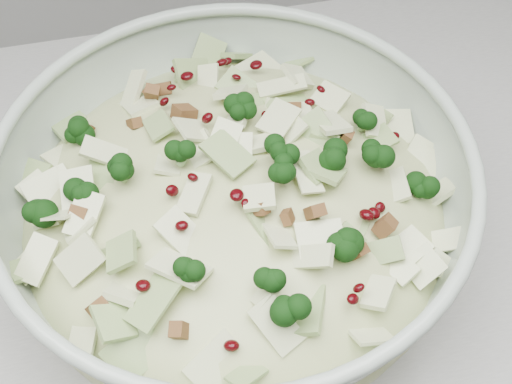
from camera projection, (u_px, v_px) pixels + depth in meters
counter at (411, 328)px, 1.14m from camera, size 3.60×0.60×0.90m
mixing_bowl at (235, 215)px, 0.62m from camera, size 0.49×0.49×0.16m
salad at (234, 197)px, 0.59m from camera, size 0.50×0.50×0.16m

